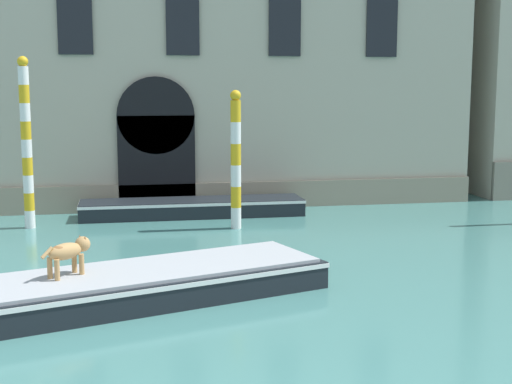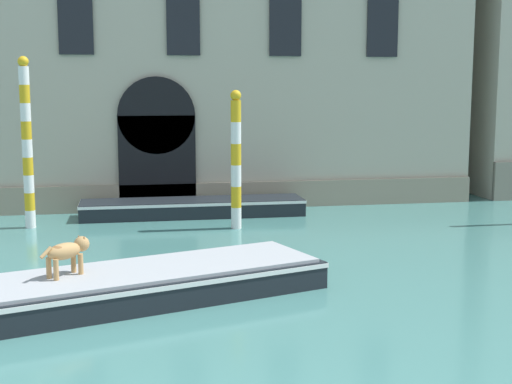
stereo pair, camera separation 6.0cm
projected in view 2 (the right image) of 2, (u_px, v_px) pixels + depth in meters
name	position (u px, v px, depth m)	size (l,w,h in m)	color
boat_foreground	(78.00, 292.00, 11.95)	(8.99, 4.63, 0.56)	black
dog_on_deck	(68.00, 251.00, 11.95)	(0.78, 0.71, 0.64)	tan
boat_moored_near_palazzo	(193.00, 207.00, 20.64)	(6.43, 1.41, 0.48)	black
mooring_pole_0	(236.00, 159.00, 18.59)	(0.28, 0.28, 3.63)	white
mooring_pole_2	(27.00, 142.00, 18.61)	(0.28, 0.28, 4.49)	white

